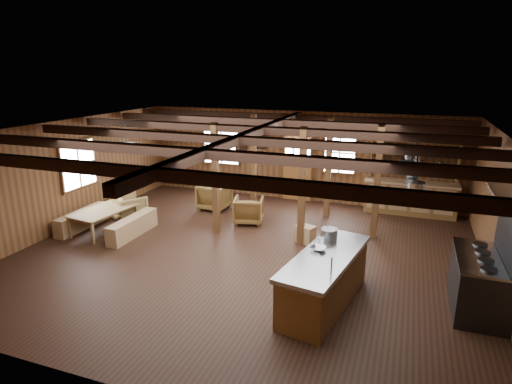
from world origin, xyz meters
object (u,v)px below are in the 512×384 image
armchair_a (214,197)px  armchair_c (129,208)px  dining_table (106,221)px  kitchen_island (324,279)px  armchair_b (249,210)px  commercial_range (484,275)px

armchair_a → armchair_c: 2.46m
dining_table → armchair_c: size_ratio=2.10×
kitchen_island → armchair_b: 4.41m
armchair_a → armchair_b: bearing=154.6°
kitchen_island → dining_table: size_ratio=1.56×
commercial_range → armchair_b: 5.99m
dining_table → armchair_c: bearing=3.0°
armchair_a → armchair_c: armchair_a is taller
armchair_a → armchair_b: armchair_a is taller
kitchen_island → armchair_a: 5.89m
kitchen_island → armchair_a: (-4.11, 4.21, -0.09)m
armchair_b → dining_table: bearing=16.2°
kitchen_island → dining_table: 6.17m
kitchen_island → armchair_c: 6.40m
dining_table → armchair_b: 3.71m
dining_table → commercial_range: bearing=-88.6°
kitchen_island → armchair_c: size_ratio=3.27×
dining_table → armchair_c: (0.07, 0.91, 0.07)m
armchair_b → armchair_c: (-3.15, -0.94, 0.01)m
armchair_b → armchair_c: armchair_c is taller
armchair_c → armchair_b: bearing=-133.4°
armchair_a → armchair_c: size_ratio=1.06×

